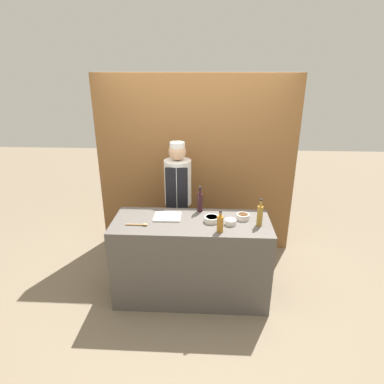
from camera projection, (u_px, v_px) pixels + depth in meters
ground_plane at (191, 293)px, 3.74m from camera, size 14.00×14.00×0.00m
cabinet_wall at (196, 166)px, 4.38m from camera, size 2.65×0.18×2.40m
counter at (191, 259)px, 3.57m from camera, size 1.68×0.66×0.94m
sauce_bowl_purple at (231, 222)px, 3.32m from camera, size 0.12×0.12×0.05m
sauce_bowl_orange at (212, 219)px, 3.37m from camera, size 0.16×0.16×0.06m
sauce_bowl_brown at (243, 216)px, 3.43m from camera, size 0.13×0.13×0.06m
cutting_board at (167, 217)px, 3.47m from camera, size 0.28×0.23×0.02m
bottle_amber at (220, 224)px, 3.15m from camera, size 0.07×0.07×0.23m
bottle_wine at (200, 202)px, 3.58m from camera, size 0.06×0.06×0.30m
bottle_vinegar at (260, 215)px, 3.27m from camera, size 0.06×0.06×0.29m
wooden_spoon at (139, 225)px, 3.30m from camera, size 0.23×0.04×0.02m
chef_center at (178, 200)px, 4.07m from camera, size 0.33×0.33×1.63m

